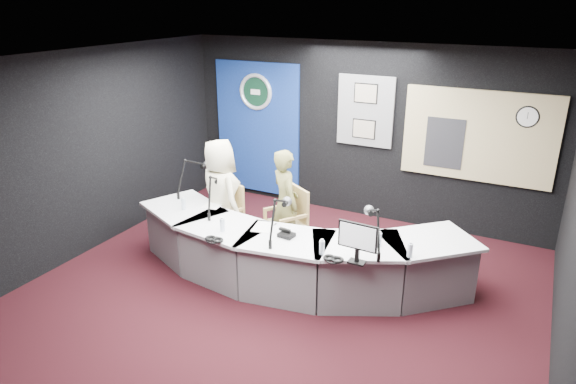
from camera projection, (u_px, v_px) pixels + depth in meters
The scene contains 32 objects.
ground at pixel (273, 301), 6.16m from camera, with size 6.00×6.00×0.00m, color black.
ceiling at pixel (270, 63), 5.15m from camera, with size 6.00×6.00×0.02m, color silver.
wall_back at pixel (362, 132), 8.15m from camera, with size 6.00×0.02×2.80m, color black.
wall_front at pixel (38, 349), 3.16m from camera, with size 6.00×0.02×2.80m, color black.
wall_left at pixel (77, 157), 6.92m from camera, with size 0.02×6.00×2.80m, color black.
broadcast_desk at pixel (290, 253), 6.50m from camera, with size 4.50×1.90×0.75m, color silver, non-canonical shape.
backdrop_panel at pixel (258, 129), 8.98m from camera, with size 1.60×0.05×2.30m, color navy.
agency_seal at pixel (256, 92), 8.72m from camera, with size 0.63×0.63×0.07m, color silver.
seal_center at pixel (256, 92), 8.72m from camera, with size 0.48×0.48×0.01m, color black.
pinboard at pixel (365, 111), 7.98m from camera, with size 0.90×0.04×1.10m, color slate.
framed_photo_upper at pixel (366, 93), 7.86m from camera, with size 0.34×0.02×0.27m, color gray.
framed_photo_lower at pixel (364, 129), 8.06m from camera, with size 0.34×0.02×0.27m, color gray.
booth_window_frame at pixel (478, 136), 7.33m from camera, with size 2.12×0.06×1.32m, color tan.
booth_glow at pixel (478, 136), 7.33m from camera, with size 2.00×0.02×1.20m, color beige.
equipment_rack at pixel (444, 143), 7.55m from camera, with size 0.55×0.02×0.75m, color black.
wall_clock at pixel (528, 117), 6.93m from camera, with size 0.28×0.28×0.01m, color white.
armchair_left at pixel (222, 219), 7.31m from camera, with size 0.52×0.52×0.92m, color #A4854B, non-canonical shape.
armchair_right at pixel (285, 223), 7.14m from camera, with size 0.53×0.53×0.94m, color #A4854B, non-canonical shape.
draped_jacket at pixel (223, 201), 7.49m from camera, with size 0.50×0.10×0.70m, color gray.
person_man at pixel (221, 196), 7.18m from camera, with size 0.79×0.52×1.62m, color beige.
person_woman at pixel (285, 203), 7.04m from camera, with size 0.56×0.37×1.53m, color brown.
computer_monitor at pixel (358, 236), 5.39m from camera, with size 0.43×0.03×0.29m, color black.
desk_phone at pixel (287, 235), 6.09m from camera, with size 0.18×0.14×0.05m, color black.
headphones_near at pixel (333, 259), 5.55m from camera, with size 0.20×0.20×0.03m, color black.
headphones_far at pixel (214, 239), 6.00m from camera, with size 0.20×0.20×0.03m, color black.
paper_stack at pixel (214, 204), 7.05m from camera, with size 0.23×0.33×0.00m, color white.
notepad at pixel (263, 227), 6.36m from camera, with size 0.23×0.32×0.00m, color white.
boom_mic_a at pixel (193, 173), 7.37m from camera, with size 0.20×0.73×0.60m, color black, non-canonical shape.
boom_mic_b at pixel (214, 190), 6.73m from camera, with size 0.35×0.70×0.60m, color black, non-canonical shape.
boom_mic_c at pixel (279, 214), 5.98m from camera, with size 0.22×0.73×0.60m, color black, non-canonical shape.
boom_mic_d at pixel (374, 224), 5.72m from camera, with size 0.43×0.66×0.60m, color black, non-canonical shape.
water_bottles at pixel (281, 227), 6.13m from camera, with size 3.11×0.54×0.18m, color silver, non-canonical shape.
Camera 1 is at (2.55, -4.62, 3.44)m, focal length 32.00 mm.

